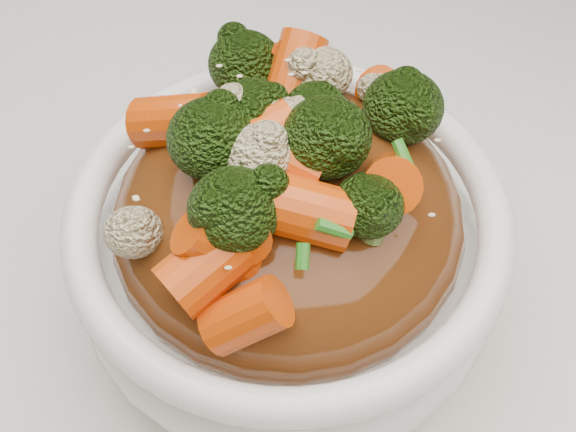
{
  "coord_description": "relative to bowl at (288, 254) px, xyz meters",
  "views": [
    {
      "loc": [
        -0.02,
        -0.25,
        1.14
      ],
      "look_at": [
        -0.01,
        -0.01,
        0.83
      ],
      "focal_mm": 50.0,
      "sensor_mm": 36.0,
      "label": 1
    }
  ],
  "objects": [
    {
      "name": "scallions",
      "position": [
        0.0,
        -0.0,
        0.1
      ],
      "size": [
        0.17,
        0.17,
        0.02
      ],
      "primitive_type": null,
      "rotation": [
        0.0,
        0.0,
        -0.39
      ],
      "color": "#26711A",
      "rests_on": "sauce_base"
    },
    {
      "name": "tablecloth",
      "position": [
        0.01,
        0.01,
        -0.06
      ],
      "size": [
        1.2,
        0.8,
        0.04
      ],
      "primitive_type": "cube",
      "color": "white",
      "rests_on": "dining_table"
    },
    {
      "name": "sauce_base",
      "position": [
        0.0,
        -0.0,
        0.03
      ],
      "size": [
        0.23,
        0.23,
        0.1
      ],
      "primitive_type": "ellipsoid",
      "rotation": [
        0.0,
        0.0,
        -0.39
      ],
      "color": "#562A0E",
      "rests_on": "bowl"
    },
    {
      "name": "carrots",
      "position": [
        0.0,
        -0.0,
        0.09
      ],
      "size": [
        0.23,
        0.23,
        0.05
      ],
      "primitive_type": null,
      "rotation": [
        0.0,
        0.0,
        -0.39
      ],
      "color": "#CE4306",
      "rests_on": "sauce_base"
    },
    {
      "name": "broccoli",
      "position": [
        0.0,
        -0.0,
        0.09
      ],
      "size": [
        0.23,
        0.23,
        0.05
      ],
      "primitive_type": null,
      "rotation": [
        0.0,
        0.0,
        -0.39
      ],
      "color": "black",
      "rests_on": "sauce_base"
    },
    {
      "name": "cauliflower",
      "position": [
        0.0,
        -0.0,
        0.09
      ],
      "size": [
        0.23,
        0.23,
        0.04
      ],
      "primitive_type": null,
      "rotation": [
        0.0,
        0.0,
        -0.39
      ],
      "color": "beige",
      "rests_on": "sauce_base"
    },
    {
      "name": "bowl",
      "position": [
        0.0,
        0.0,
        0.0
      ],
      "size": [
        0.29,
        0.29,
        0.09
      ],
      "primitive_type": null,
      "rotation": [
        0.0,
        0.0,
        -0.39
      ],
      "color": "white",
      "rests_on": "tablecloth"
    },
    {
      "name": "sesame_seeds",
      "position": [
        0.0,
        -0.0,
        0.1
      ],
      "size": [
        0.21,
        0.21,
        0.01
      ],
      "primitive_type": null,
      "rotation": [
        0.0,
        0.0,
        -0.39
      ],
      "color": "beige",
      "rests_on": "sauce_base"
    }
  ]
}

